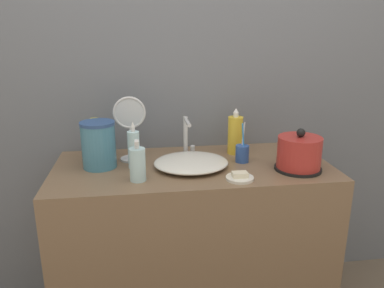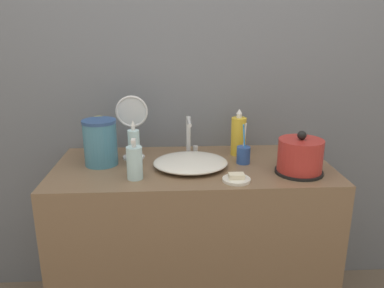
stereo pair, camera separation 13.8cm
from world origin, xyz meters
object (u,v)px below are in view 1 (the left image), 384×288
Objects in this scene: electric_kettle at (299,155)px; vanity_mirror at (130,125)px; faucet at (187,134)px; hand_cream_bottle at (235,135)px; toothbrush_cup at (242,153)px; water_pitcher at (99,145)px; mouthwash_bottle at (96,139)px; lotion_bottle at (138,164)px; shampoo_bottle at (134,149)px.

electric_kettle is 0.77m from vanity_mirror.
faucet is 0.24m from hand_cream_bottle.
toothbrush_cup is 0.62× the size of vanity_mirror.
water_pitcher is at bearing -170.74° from hand_cream_bottle.
electric_kettle is 0.98× the size of water_pitcher.
water_pitcher reaches higher than toothbrush_cup.
vanity_mirror is (0.17, -0.05, 0.08)m from mouthwash_bottle.
lotion_bottle is (-0.70, -0.03, 0.00)m from electric_kettle.
shampoo_bottle is at bearing -11.79° from water_pitcher.
hand_cream_bottle reaches higher than faucet.
shampoo_bottle reaches higher than faucet.
vanity_mirror is at bearing 168.91° from toothbrush_cup.
faucet is 0.29m from shampoo_bottle.
shampoo_bottle is at bearing -82.36° from vanity_mirror.
toothbrush_cup is 1.08× the size of lotion_bottle.
electric_kettle is at bearing 2.11° from lotion_bottle.
toothbrush_cup is at bearing 18.53° from lotion_bottle.
vanity_mirror is 0.17m from water_pitcher.
vanity_mirror is at bearing -176.90° from hand_cream_bottle.
electric_kettle is (0.46, -0.27, -0.04)m from faucet.
electric_kettle is 0.73m from shampoo_bottle.
water_pitcher is (0.03, -0.13, 0.01)m from mouthwash_bottle.
shampoo_bottle is (-0.50, -0.01, 0.04)m from toothbrush_cup.
hand_cream_bottle is 0.66m from water_pitcher.
water_pitcher is (-0.15, 0.03, 0.02)m from shampoo_bottle.
hand_cream_bottle reaches higher than toothbrush_cup.
faucet is 0.28m from vanity_mirror.
faucet is at bearing 151.01° from toothbrush_cup.
faucet is 1.09× the size of lotion_bottle.
vanity_mirror reaches higher than hand_cream_bottle.
water_pitcher is at bearing 168.21° from shampoo_bottle.
mouthwash_bottle is at bearing 177.71° from hand_cream_bottle.
mouthwash_bottle is (-0.89, 0.29, 0.02)m from electric_kettle.
hand_cream_bottle is at bearing 129.70° from electric_kettle.
mouthwash_bottle reaches higher than toothbrush_cup.
faucet is 0.89× the size of shampoo_bottle.
toothbrush_cup is 0.90× the size of water_pitcher.
lotion_bottle is 0.37m from mouthwash_bottle.
electric_kettle is 0.70m from lotion_bottle.
faucet is at bearing 29.23° from shampoo_bottle.
mouthwash_bottle is (-0.68, 0.15, 0.05)m from toothbrush_cup.
lotion_bottle is at bearing -84.22° from shampoo_bottle.
hand_cream_bottle is (-0.22, 0.26, 0.03)m from electric_kettle.
faucet is 0.92× the size of electric_kettle.
shampoo_bottle reaches higher than toothbrush_cup.
toothbrush_cup is (0.24, -0.13, -0.07)m from faucet.
lotion_bottle is 0.83× the size of water_pitcher.
electric_kettle is at bearing -10.34° from water_pitcher.
shampoo_bottle is at bearing 169.97° from electric_kettle.
shampoo_bottle reaches higher than lotion_bottle.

